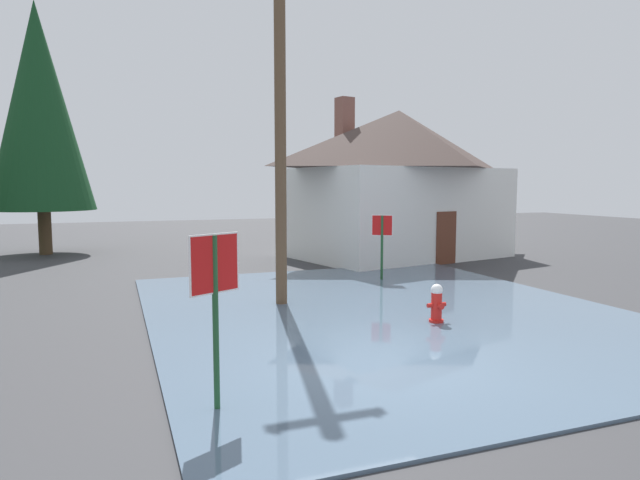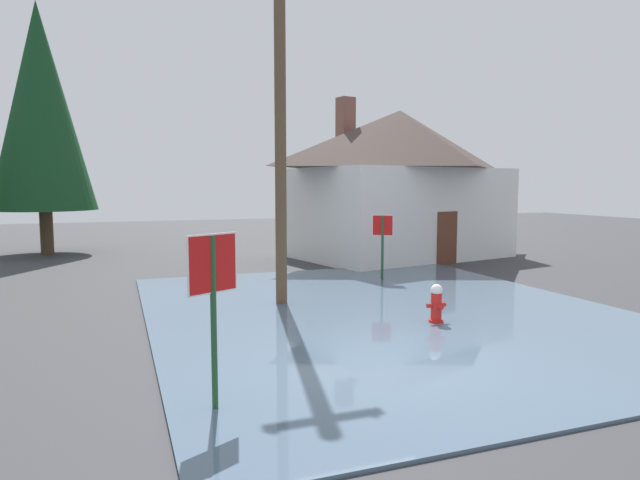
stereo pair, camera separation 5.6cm
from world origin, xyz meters
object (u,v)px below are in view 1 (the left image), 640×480
fire_hydrant (437,305)px  stop_sign_far (382,235)px  stop_sign_near (215,285)px  utility_pole (280,97)px  house (398,181)px  pine_tree_mid_left (39,107)px

fire_hydrant → stop_sign_far: (1.34, 5.25, 1.03)m
stop_sign_near → utility_pole: 7.35m
utility_pole → house: 10.63m
stop_sign_far → fire_hydrant: bearing=-104.4°
stop_sign_near → utility_pole: utility_pole is taller
house → fire_hydrant: bearing=-114.3°
stop_sign_near → fire_hydrant: stop_sign_near is taller
utility_pole → house: (7.31, 7.47, -1.96)m
stop_sign_far → house: 6.42m
stop_sign_far → house: bearing=57.1°
fire_hydrant → house: bearing=65.7°
fire_hydrant → pine_tree_mid_left: bearing=119.5°
stop_sign_far → house: size_ratio=0.21×
house → utility_pole: bearing=-134.4°
pine_tree_mid_left → utility_pole: bearing=-63.5°
stop_sign_near → pine_tree_mid_left: (-4.01, 19.35, 4.59)m
fire_hydrant → utility_pole: 6.12m
fire_hydrant → pine_tree_mid_left: pine_tree_mid_left is taller
stop_sign_near → pine_tree_mid_left: size_ratio=0.22×
stop_sign_near → house: (9.97, 13.42, 1.44)m
stop_sign_near → pine_tree_mid_left: pine_tree_mid_left is taller
stop_sign_near → fire_hydrant: size_ratio=2.70×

